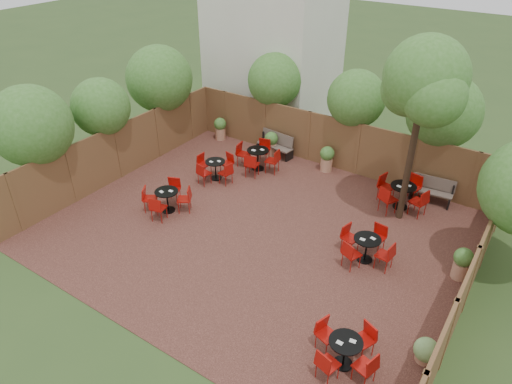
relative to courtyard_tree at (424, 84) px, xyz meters
The scene contains 12 objects.
ground 6.33m from the courtyard_tree, 137.29° to the right, with size 80.00×80.00×0.00m, color #354F23.
courtyard_paving 6.33m from the courtyard_tree, 137.29° to the right, with size 12.00×10.00×0.02m, color #3B1F18.
fence_back 5.13m from the courtyard_tree, 150.47° to the left, with size 12.00×0.08×2.00m, color brown.
fence_left 10.42m from the courtyard_tree, 161.68° to the right, with size 0.08×10.00×2.00m, color brown.
fence_right 5.30m from the courtyard_tree, 49.53° to the right, with size 0.08×10.00×2.00m, color brown.
neighbour_building 9.27m from the courtyard_tree, 148.04° to the left, with size 5.00×4.00×8.00m, color silver.
overhang_foliage 5.32m from the courtyard_tree, behind, with size 15.79×10.80×2.58m.
courtyard_tree is the anchor object (origin of this frame).
park_bench_left 6.97m from the courtyard_tree, 164.69° to the left, with size 1.53×0.65×0.92m.
park_bench_right 4.24m from the courtyard_tree, 70.79° to the left, with size 1.42×0.58×0.86m.
bistro_tables 5.23m from the courtyard_tree, 146.27° to the right, with size 8.83×8.38×0.94m.
planters 5.50m from the courtyard_tree, 169.73° to the left, with size 11.13×3.89×0.97m.
Camera 1 is at (6.47, -9.73, 8.55)m, focal length 32.99 mm.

